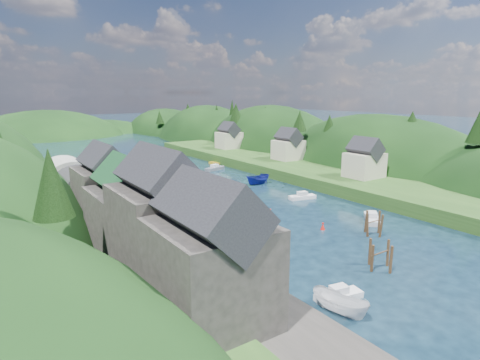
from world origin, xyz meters
TOP-DOWN VIEW (x-y plane):
  - ground at (0.00, 50.00)m, footprint 600.00×600.00m
  - hillside_right at (45.00, 75.00)m, footprint 36.00×245.56m
  - far_hills at (1.22, 174.01)m, footprint 103.00×68.00m
  - hill_trees at (1.00, 65.45)m, footprint 90.91×149.53m
  - quay_left at (-24.00, 20.00)m, footprint 12.00×110.00m
  - terrace_left_grass at (-31.00, 20.00)m, footprint 12.00×110.00m
  - quayside_buildings at (-26.00, 6.39)m, footprint 8.00×35.84m
  - boat_sheds at (-26.00, 39.00)m, footprint 7.00×21.00m
  - terrace_right at (25.00, 40.00)m, footprint 16.00×120.00m
  - right_bank_cottages at (28.00, 48.33)m, footprint 9.00×59.24m
  - piling_cluster_near at (-3.24, -4.75)m, footprint 3.37×3.13m
  - piling_cluster_far at (5.36, 2.79)m, footprint 3.03×2.85m
  - channel_buoy_near at (1.15, 8.30)m, footprint 0.70×0.70m
  - channel_buoy_far at (-0.75, 18.15)m, footprint 0.70×0.70m
  - moored_boats at (-1.24, 23.79)m, footprint 37.04×98.27m

SIDE VIEW (x-z plane):
  - far_hills at x=1.22m, z-range -32.80..11.20m
  - hillside_right at x=45.00m, z-range -31.41..16.59m
  - ground at x=0.00m, z-range 0.00..0.00m
  - channel_buoy_near at x=1.15m, z-range -0.07..1.03m
  - channel_buoy_far at x=-0.75m, z-range -0.07..1.03m
  - moored_boats at x=-1.24m, z-range -0.55..1.83m
  - quay_left at x=-24.00m, z-range 0.00..2.00m
  - terrace_right at x=25.00m, z-range 0.00..2.40m
  - terrace_left_grass at x=-31.00m, z-range 0.00..2.50m
  - piling_cluster_near at x=-3.24m, z-range -0.57..3.19m
  - piling_cluster_far at x=5.36m, z-range -0.57..3.30m
  - boat_sheds at x=-26.00m, z-range 1.52..9.02m
  - right_bank_cottages at x=28.00m, z-range 1.64..10.05m
  - quayside_buildings at x=-26.00m, z-range 0.64..13.54m
  - hill_trees at x=1.00m, z-range 5.10..17.07m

